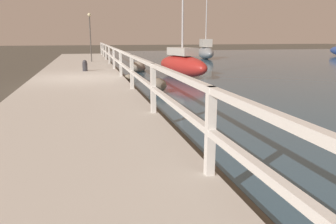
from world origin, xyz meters
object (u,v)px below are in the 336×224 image
object	(u,v)px
mooring_bollard	(85,66)
sailboat_gray	(206,51)
dock_lamp	(90,29)
sailboat_red	(182,64)

from	to	relation	value
mooring_bollard	sailboat_gray	world-z (taller)	sailboat_gray
dock_lamp	mooring_bollard	bearing A→B (deg)	-94.02
mooring_bollard	sailboat_red	world-z (taller)	sailboat_red
mooring_bollard	sailboat_red	size ratio (longest dim) A/B	0.08
dock_lamp	sailboat_gray	size ratio (longest dim) A/B	0.48
sailboat_red	sailboat_gray	distance (m)	12.76
dock_lamp	sailboat_red	xyz separation A→B (m)	(4.14, -6.02, -1.71)
dock_lamp	sailboat_gray	bearing A→B (deg)	29.85
dock_lamp	sailboat_gray	distance (m)	11.19
dock_lamp	sailboat_gray	world-z (taller)	sailboat_gray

